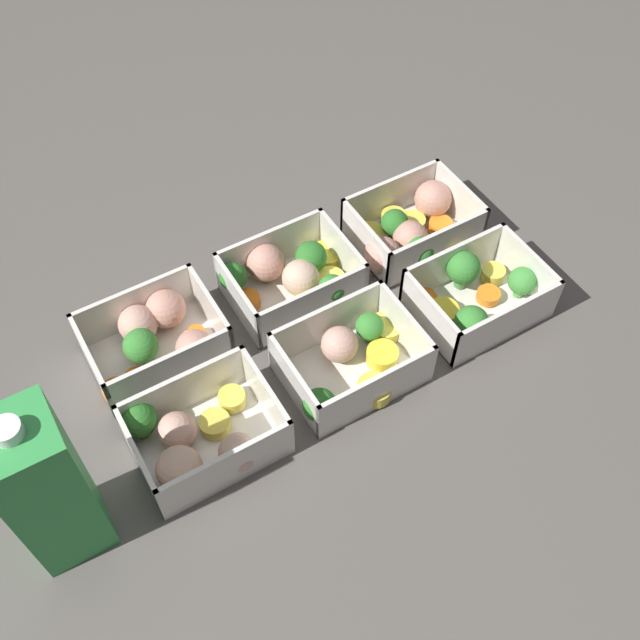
{
  "coord_description": "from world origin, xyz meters",
  "views": [
    {
      "loc": [
        0.26,
        0.43,
        0.69
      ],
      "look_at": [
        0.0,
        0.0,
        0.02
      ],
      "focal_mm": 42.0,
      "sensor_mm": 36.0,
      "label": 1
    }
  ],
  "objects_px": {
    "container_far_center": "(351,360)",
    "juice_carton": "(46,488)",
    "container_near_left": "(411,229)",
    "container_far_right": "(195,439)",
    "container_near_right": "(158,336)",
    "container_far_left": "(477,295)",
    "container_near_center": "(291,276)"
  },
  "relations": [
    {
      "from": "container_near_left",
      "to": "juice_carton",
      "type": "height_order",
      "value": "juice_carton"
    },
    {
      "from": "container_far_left",
      "to": "container_far_center",
      "type": "xyz_separation_m",
      "value": [
        0.17,
        0.0,
        -0.0
      ]
    },
    {
      "from": "container_far_right",
      "to": "juice_carton",
      "type": "distance_m",
      "value": 0.16
    },
    {
      "from": "container_far_center",
      "to": "juice_carton",
      "type": "distance_m",
      "value": 0.33
    },
    {
      "from": "container_near_center",
      "to": "container_far_right",
      "type": "height_order",
      "value": "same"
    },
    {
      "from": "container_far_right",
      "to": "juice_carton",
      "type": "relative_size",
      "value": 0.71
    },
    {
      "from": "container_near_left",
      "to": "container_far_center",
      "type": "xyz_separation_m",
      "value": [
        0.17,
        0.13,
        -0.0
      ]
    },
    {
      "from": "container_near_center",
      "to": "container_far_left",
      "type": "xyz_separation_m",
      "value": [
        -0.17,
        0.13,
        0.0
      ]
    },
    {
      "from": "container_near_center",
      "to": "container_far_right",
      "type": "xyz_separation_m",
      "value": [
        0.19,
        0.14,
        -0.0
      ]
    },
    {
      "from": "container_far_left",
      "to": "container_far_center",
      "type": "bearing_deg",
      "value": 0.59
    },
    {
      "from": "container_near_center",
      "to": "container_far_center",
      "type": "height_order",
      "value": "same"
    },
    {
      "from": "container_near_center",
      "to": "container_near_right",
      "type": "height_order",
      "value": "same"
    },
    {
      "from": "container_near_right",
      "to": "container_far_right",
      "type": "distance_m",
      "value": 0.14
    },
    {
      "from": "container_near_center",
      "to": "container_near_left",
      "type": "bearing_deg",
      "value": 176.81
    },
    {
      "from": "container_far_center",
      "to": "juice_carton",
      "type": "height_order",
      "value": "juice_carton"
    },
    {
      "from": "container_near_left",
      "to": "container_near_right",
      "type": "relative_size",
      "value": 1.08
    },
    {
      "from": "container_near_right",
      "to": "container_far_left",
      "type": "relative_size",
      "value": 1.05
    },
    {
      "from": "container_far_left",
      "to": "container_near_left",
      "type": "bearing_deg",
      "value": -87.9
    },
    {
      "from": "container_near_right",
      "to": "container_near_center",
      "type": "bearing_deg",
      "value": -179.69
    },
    {
      "from": "container_near_left",
      "to": "container_far_left",
      "type": "xyz_separation_m",
      "value": [
        -0.0,
        0.12,
        0.0
      ]
    },
    {
      "from": "container_near_right",
      "to": "container_far_center",
      "type": "bearing_deg",
      "value": 141.16
    },
    {
      "from": "container_near_center",
      "to": "juice_carton",
      "type": "bearing_deg",
      "value": 25.52
    },
    {
      "from": "container_near_center",
      "to": "juice_carton",
      "type": "xyz_separation_m",
      "value": [
        0.32,
        0.15,
        0.07
      ]
    },
    {
      "from": "container_near_right",
      "to": "container_far_center",
      "type": "distance_m",
      "value": 0.21
    },
    {
      "from": "container_near_right",
      "to": "container_far_left",
      "type": "bearing_deg",
      "value": 158.54
    },
    {
      "from": "container_near_left",
      "to": "container_far_right",
      "type": "xyz_separation_m",
      "value": [
        0.35,
        0.13,
        0.0
      ]
    },
    {
      "from": "container_near_center",
      "to": "container_far_center",
      "type": "bearing_deg",
      "value": 89.22
    },
    {
      "from": "container_far_left",
      "to": "container_far_center",
      "type": "relative_size",
      "value": 0.88
    },
    {
      "from": "container_near_right",
      "to": "juice_carton",
      "type": "relative_size",
      "value": 0.75
    },
    {
      "from": "container_near_left",
      "to": "container_near_center",
      "type": "bearing_deg",
      "value": -3.19
    },
    {
      "from": "container_near_left",
      "to": "juice_carton",
      "type": "relative_size",
      "value": 0.81
    },
    {
      "from": "container_far_left",
      "to": "container_far_right",
      "type": "distance_m",
      "value": 0.35
    }
  ]
}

